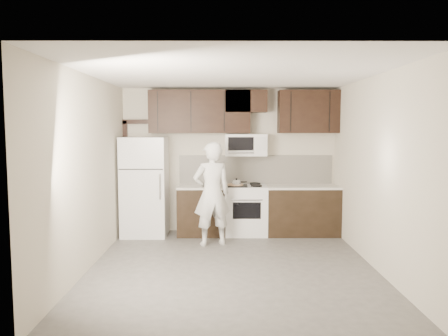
{
  "coord_description": "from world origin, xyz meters",
  "views": [
    {
      "loc": [
        -0.15,
        -6.01,
        1.97
      ],
      "look_at": [
        -0.11,
        0.9,
        1.33
      ],
      "focal_mm": 35.0,
      "sensor_mm": 36.0,
      "label": 1
    }
  ],
  "objects_px": {
    "stove": "(246,210)",
    "microwave": "(246,145)",
    "refrigerator": "(145,186)",
    "person": "(212,194)"
  },
  "relations": [
    {
      "from": "stove",
      "to": "microwave",
      "type": "xyz_separation_m",
      "value": [
        -0.0,
        0.12,
        1.19
      ]
    },
    {
      "from": "refrigerator",
      "to": "person",
      "type": "height_order",
      "value": "refrigerator"
    },
    {
      "from": "refrigerator",
      "to": "person",
      "type": "relative_size",
      "value": 1.04
    },
    {
      "from": "microwave",
      "to": "refrigerator",
      "type": "xyz_separation_m",
      "value": [
        -1.85,
        -0.17,
        -0.75
      ]
    },
    {
      "from": "refrigerator",
      "to": "person",
      "type": "xyz_separation_m",
      "value": [
        1.24,
        -0.68,
        -0.03
      ]
    },
    {
      "from": "microwave",
      "to": "refrigerator",
      "type": "height_order",
      "value": "microwave"
    },
    {
      "from": "stove",
      "to": "person",
      "type": "distance_m",
      "value": 1.04
    },
    {
      "from": "stove",
      "to": "person",
      "type": "relative_size",
      "value": 0.54
    },
    {
      "from": "refrigerator",
      "to": "stove",
      "type": "bearing_deg",
      "value": 1.51
    },
    {
      "from": "person",
      "to": "microwave",
      "type": "bearing_deg",
      "value": -142.34
    }
  ]
}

